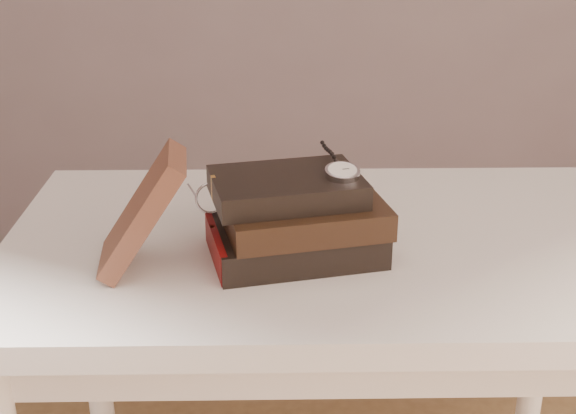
{
  "coord_description": "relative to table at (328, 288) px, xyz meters",
  "views": [
    {
      "loc": [
        -0.08,
        -0.72,
        1.26
      ],
      "look_at": [
        -0.07,
        0.29,
        0.82
      ],
      "focal_mm": 48.04,
      "sensor_mm": 36.0,
      "label": 1
    }
  ],
  "objects": [
    {
      "name": "eyeglasses",
      "position": [
        -0.16,
        0.0,
        0.16
      ],
      "size": [
        0.12,
        0.14,
        0.05
      ],
      "color": "silver",
      "rests_on": "book_stack"
    },
    {
      "name": "pocket_watch",
      "position": [
        0.01,
        -0.05,
        0.22
      ],
      "size": [
        0.06,
        0.16,
        0.02
      ],
      "color": "silver",
      "rests_on": "book_stack"
    },
    {
      "name": "table",
      "position": [
        0.0,
        0.0,
        0.0
      ],
      "size": [
        1.0,
        0.6,
        0.75
      ],
      "color": "silver",
      "rests_on": "ground"
    },
    {
      "name": "book_stack",
      "position": [
        -0.05,
        -0.06,
        0.15
      ],
      "size": [
        0.27,
        0.21,
        0.12
      ],
      "color": "black",
      "rests_on": "table"
    },
    {
      "name": "journal",
      "position": [
        -0.27,
        -0.1,
        0.18
      ],
      "size": [
        0.14,
        0.13,
        0.17
      ],
      "primitive_type": "cube",
      "rotation": [
        0.0,
        0.59,
        0.11
      ],
      "color": "#46251A",
      "rests_on": "table"
    }
  ]
}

